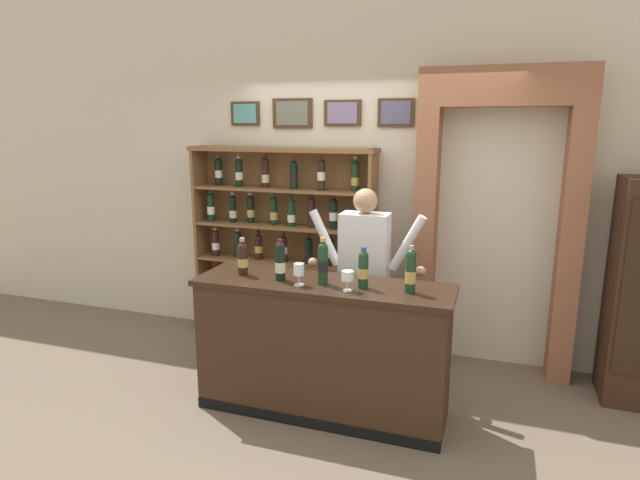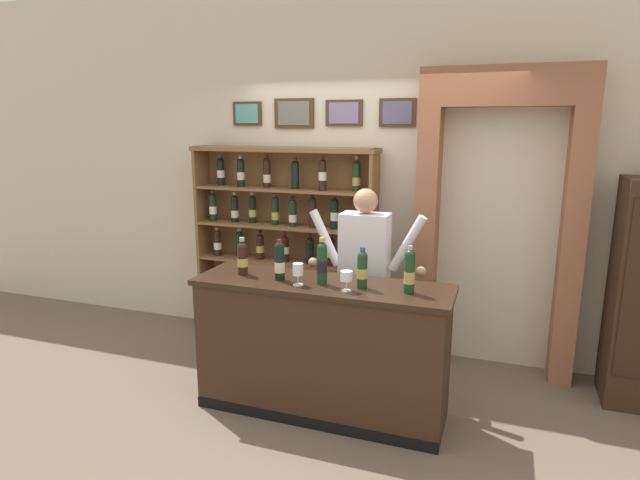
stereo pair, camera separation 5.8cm
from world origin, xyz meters
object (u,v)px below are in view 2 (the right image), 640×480
(shopkeeper, at_px, (364,267))
(tasting_bottle_vin_santo, at_px, (362,269))
(wine_shelf, at_px, (285,242))
(tasting_bottle_brunello, at_px, (322,262))
(wine_glass_left, at_px, (346,277))
(tasting_bottle_prosecco, at_px, (242,257))
(wine_glass_center, at_px, (298,271))
(tasting_bottle_super_tuscan, at_px, (410,271))
(tasting_counter, at_px, (321,348))
(tasting_bottle_riserva, at_px, (280,261))

(shopkeeper, distance_m, tasting_bottle_vin_santo, 0.60)
(wine_shelf, height_order, tasting_bottle_brunello, wine_shelf)
(tasting_bottle_brunello, relative_size, wine_glass_left, 2.41)
(tasting_bottle_prosecco, distance_m, wine_glass_left, 0.86)
(wine_glass_center, bearing_deg, tasting_bottle_super_tuscan, 6.63)
(tasting_bottle_prosecco, bearing_deg, wine_glass_left, -8.26)
(tasting_bottle_brunello, bearing_deg, tasting_bottle_prosecco, 176.99)
(tasting_bottle_super_tuscan, bearing_deg, tasting_counter, 177.81)
(wine_shelf, xyz_separation_m, tasting_bottle_vin_santo, (1.08, -1.18, 0.14))
(tasting_counter, xyz_separation_m, wine_glass_left, (0.22, -0.13, 0.60))
(tasting_bottle_super_tuscan, relative_size, wine_glass_center, 2.06)
(shopkeeper, relative_size, tasting_bottle_brunello, 4.83)
(shopkeeper, xyz_separation_m, tasting_bottle_super_tuscan, (0.46, -0.56, 0.16))
(tasting_bottle_super_tuscan, bearing_deg, tasting_bottle_prosecco, 178.99)
(wine_shelf, bearing_deg, shopkeeper, -32.57)
(tasting_bottle_brunello, xyz_separation_m, tasting_bottle_vin_santo, (0.29, 0.01, -0.02))
(tasting_bottle_super_tuscan, relative_size, wine_glass_left, 2.32)
(tasting_counter, bearing_deg, tasting_bottle_super_tuscan, -2.19)
(tasting_bottle_riserva, xyz_separation_m, tasting_bottle_brunello, (0.32, 0.01, 0.02))
(tasting_counter, xyz_separation_m, tasting_bottle_vin_santo, (0.31, -0.03, 0.64))
(tasting_bottle_riserva, relative_size, wine_glass_left, 2.17)
(tasting_bottle_brunello, xyz_separation_m, tasting_bottle_super_tuscan, (0.61, 0.01, -0.01))
(shopkeeper, relative_size, tasting_bottle_prosecco, 5.75)
(tasting_counter, xyz_separation_m, shopkeeper, (0.17, 0.54, 0.49))
(tasting_bottle_vin_santo, bearing_deg, shopkeeper, 103.24)
(wine_shelf, relative_size, tasting_counter, 1.02)
(tasting_bottle_vin_santo, bearing_deg, wine_glass_center, -169.04)
(shopkeeper, bearing_deg, tasting_bottle_super_tuscan, -50.98)
(tasting_bottle_vin_santo, height_order, tasting_bottle_super_tuscan, tasting_bottle_super_tuscan)
(tasting_bottle_brunello, bearing_deg, tasting_bottle_riserva, -179.11)
(tasting_bottle_prosecco, relative_size, tasting_bottle_riserva, 0.93)
(tasting_bottle_prosecco, height_order, wine_glass_center, tasting_bottle_prosecco)
(tasting_counter, height_order, tasting_bottle_riserva, tasting_bottle_riserva)
(tasting_bottle_prosecco, distance_m, tasting_bottle_super_tuscan, 1.26)
(shopkeeper, bearing_deg, tasting_bottle_prosecco, -145.89)
(tasting_bottle_brunello, relative_size, tasting_bottle_vin_santo, 1.16)
(tasting_bottle_brunello, bearing_deg, wine_shelf, 123.85)
(wine_shelf, xyz_separation_m, tasting_bottle_prosecco, (0.15, -1.15, 0.14))
(wine_glass_center, bearing_deg, tasting_bottle_vin_santo, 10.96)
(tasting_bottle_prosecco, bearing_deg, tasting_counter, 0.17)
(tasting_counter, distance_m, tasting_bottle_prosecco, 0.89)
(tasting_bottle_brunello, height_order, wine_glass_left, tasting_bottle_brunello)
(tasting_bottle_riserva, xyz_separation_m, wine_glass_left, (0.53, -0.08, -0.04))
(wine_glass_center, bearing_deg, tasting_counter, 40.04)
(wine_glass_center, distance_m, wine_glass_left, 0.36)
(wine_glass_left, bearing_deg, tasting_bottle_prosecco, 171.74)
(wine_shelf, bearing_deg, tasting_bottle_prosecco, -82.62)
(wine_glass_left, bearing_deg, tasting_bottle_brunello, 156.51)
(tasting_bottle_riserva, bearing_deg, tasting_bottle_prosecco, 173.11)
(tasting_bottle_prosecco, distance_m, tasting_bottle_brunello, 0.65)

